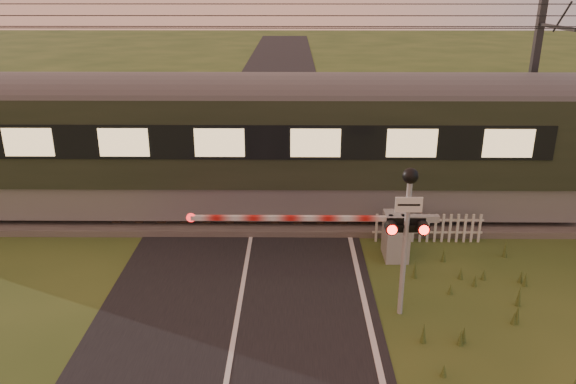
{
  "coord_description": "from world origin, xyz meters",
  "views": [
    {
      "loc": [
        1.16,
        -9.31,
        6.59
      ],
      "look_at": [
        1.05,
        3.2,
        1.95
      ],
      "focal_mm": 35.0,
      "sensor_mm": 36.0,
      "label": 1
    }
  ],
  "objects_px": {
    "boom_gate": "(386,234)",
    "picket_fence": "(428,228)",
    "crossing_signal": "(407,217)",
    "catenary_mast": "(532,86)"
  },
  "relations": [
    {
      "from": "boom_gate",
      "to": "picket_fence",
      "type": "xyz_separation_m",
      "value": [
        1.29,
        0.91,
        -0.23
      ]
    },
    {
      "from": "boom_gate",
      "to": "crossing_signal",
      "type": "height_order",
      "value": "crossing_signal"
    },
    {
      "from": "catenary_mast",
      "to": "boom_gate",
      "type": "bearing_deg",
      "value": -136.31
    },
    {
      "from": "picket_fence",
      "to": "boom_gate",
      "type": "bearing_deg",
      "value": -144.83
    },
    {
      "from": "boom_gate",
      "to": "picket_fence",
      "type": "relative_size",
      "value": 2.13
    },
    {
      "from": "boom_gate",
      "to": "picket_fence",
      "type": "height_order",
      "value": "boom_gate"
    },
    {
      "from": "crossing_signal",
      "to": "catenary_mast",
      "type": "relative_size",
      "value": 0.48
    },
    {
      "from": "boom_gate",
      "to": "catenary_mast",
      "type": "relative_size",
      "value": 0.94
    },
    {
      "from": "crossing_signal",
      "to": "catenary_mast",
      "type": "height_order",
      "value": "catenary_mast"
    },
    {
      "from": "boom_gate",
      "to": "picket_fence",
      "type": "distance_m",
      "value": 1.59
    }
  ]
}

